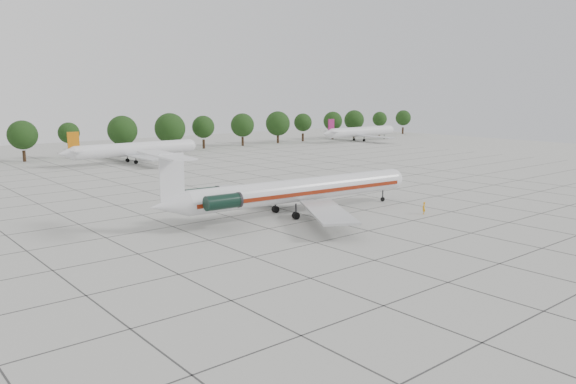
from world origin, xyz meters
The scene contains 7 objects.
ground centered at (0.00, 0.00, 0.00)m, with size 260.00×260.00×0.00m, color #B4B3AC.
apron_joints centered at (0.00, 15.00, 0.01)m, with size 170.00×170.00×0.02m, color #383838.
main_airliner centered at (-1.67, 3.99, 3.13)m, with size 37.75×29.57×8.86m.
ground_crew centered at (12.05, -6.52, 0.79)m, with size 0.58×0.38×1.58m, color orange.
bg_airliner_c centered at (6.72, 67.47, 2.91)m, with size 28.24×27.20×7.40m.
bg_airliner_e centered at (86.78, 74.10, 2.91)m, with size 28.24×27.20×7.40m.
tree_line centered at (-11.68, 85.00, 5.98)m, with size 249.86×8.44×10.22m.
Camera 1 is at (-46.26, -49.46, 15.40)m, focal length 35.00 mm.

